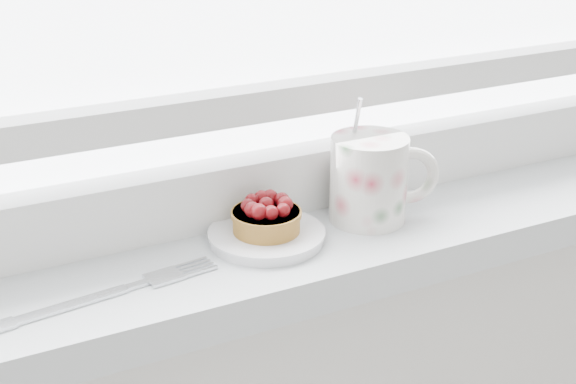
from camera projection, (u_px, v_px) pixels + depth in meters
saucer at (267, 236)px, 0.84m from camera, size 0.12×0.12×0.01m
raspberry_tart at (266, 216)px, 0.83m from camera, size 0.07×0.07×0.04m
floral_mug at (372, 177)px, 0.88m from camera, size 0.13×0.11×0.14m
fork at (108, 294)px, 0.74m from camera, size 0.22×0.05×0.00m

